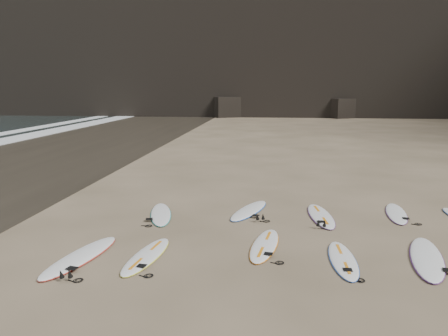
# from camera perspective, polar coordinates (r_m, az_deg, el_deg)

# --- Properties ---
(ground) EXTENTS (240.00, 240.00, 0.00)m
(ground) POSITION_cam_1_polar(r_m,az_deg,el_deg) (10.38, 6.51, -10.50)
(ground) COLOR #897559
(ground) RESTS_ON ground
(wet_sand) EXTENTS (12.00, 200.00, 0.01)m
(wet_sand) POSITION_cam_1_polar(r_m,az_deg,el_deg) (23.83, -26.62, 0.47)
(wet_sand) COLOR #383026
(wet_sand) RESTS_ON ground
(surfboard_0) EXTENTS (1.14, 2.71, 0.10)m
(surfboard_0) POSITION_cam_1_polar(r_m,az_deg,el_deg) (10.30, -18.23, -10.88)
(surfboard_0) COLOR white
(surfboard_0) RESTS_ON ground
(surfboard_1) EXTENTS (0.84, 2.35, 0.08)m
(surfboard_1) POSITION_cam_1_polar(r_m,az_deg,el_deg) (10.01, -10.09, -11.18)
(surfboard_1) COLOR white
(surfboard_1) RESTS_ON ground
(surfboard_2) EXTENTS (0.89, 2.38, 0.08)m
(surfboard_2) POSITION_cam_1_polar(r_m,az_deg,el_deg) (10.52, 5.33, -9.94)
(surfboard_2) COLOR white
(surfboard_2) RESTS_ON ground
(surfboard_3) EXTENTS (0.55, 2.23, 0.08)m
(surfboard_3) POSITION_cam_1_polar(r_m,az_deg,el_deg) (9.99, 15.27, -11.43)
(surfboard_3) COLOR white
(surfboard_3) RESTS_ON ground
(surfboard_4) EXTENTS (1.26, 2.79, 0.10)m
(surfboard_4) POSITION_cam_1_polar(r_m,az_deg,el_deg) (10.69, 24.96, -10.54)
(surfboard_4) COLOR white
(surfboard_4) RESTS_ON ground
(surfboard_5) EXTENTS (1.14, 2.44, 0.09)m
(surfboard_5) POSITION_cam_1_polar(r_m,az_deg,el_deg) (13.03, -8.26, -5.94)
(surfboard_5) COLOR white
(surfboard_5) RESTS_ON ground
(surfboard_6) EXTENTS (1.34, 2.49, 0.09)m
(surfboard_6) POSITION_cam_1_polar(r_m,az_deg,el_deg) (13.28, 3.30, -5.51)
(surfboard_6) COLOR white
(surfboard_6) RESTS_ON ground
(surfboard_7) EXTENTS (0.83, 2.54, 0.09)m
(surfboard_7) POSITION_cam_1_polar(r_m,az_deg,el_deg) (13.02, 12.52, -6.08)
(surfboard_7) COLOR white
(surfboard_7) RESTS_ON ground
(surfboard_8) EXTENTS (0.87, 2.32, 0.08)m
(surfboard_8) POSITION_cam_1_polar(r_m,az_deg,el_deg) (13.94, 21.58, -5.49)
(surfboard_8) COLOR white
(surfboard_8) RESTS_ON ground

